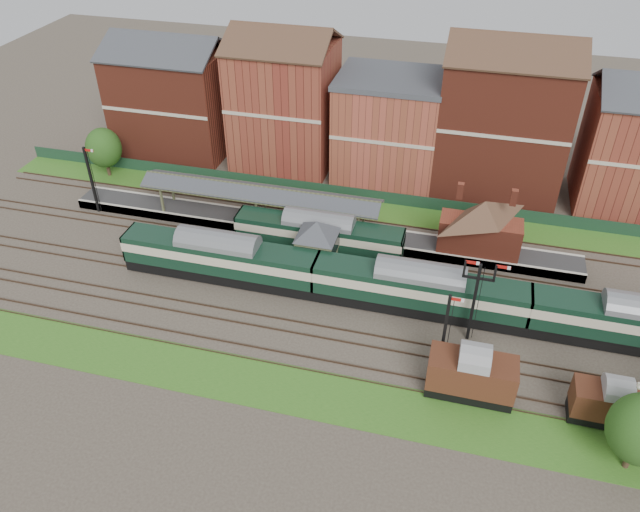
% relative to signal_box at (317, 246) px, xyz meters
% --- Properties ---
extents(ground, '(160.00, 160.00, 0.00)m').
position_rel_signal_box_xyz_m(ground, '(3.00, -3.25, -3.19)').
color(ground, '#473D33').
rests_on(ground, ground).
extents(grass_back, '(90.00, 4.50, 0.06)m').
position_rel_signal_box_xyz_m(grass_back, '(3.00, 12.75, -3.16)').
color(grass_back, '#2D6619').
rests_on(grass_back, ground).
extents(grass_front, '(90.00, 5.00, 0.06)m').
position_rel_signal_box_xyz_m(grass_front, '(3.00, -15.25, -3.16)').
color(grass_front, '#2D6619').
rests_on(grass_front, ground).
extents(fence, '(90.00, 0.12, 1.50)m').
position_rel_signal_box_xyz_m(fence, '(3.00, 14.75, -2.44)').
color(fence, '#193823').
rests_on(fence, ground).
extents(platform, '(55.00, 3.40, 1.00)m').
position_rel_signal_box_xyz_m(platform, '(-2.00, 6.50, -2.69)').
color(platform, '#2D2D2D').
rests_on(platform, ground).
extents(signal_box, '(5.40, 5.40, 6.00)m').
position_rel_signal_box_xyz_m(signal_box, '(0.00, 0.00, 0.00)').
color(signal_box, '#667B57').
rests_on(signal_box, ground).
extents(brick_hut, '(3.20, 2.64, 2.94)m').
position_rel_signal_box_xyz_m(brick_hut, '(8.00, 0.00, -2.00)').
color(brick_hut, maroon).
rests_on(brick_hut, ground).
extents(station_building, '(8.10, 8.10, 5.90)m').
position_rel_signal_box_xyz_m(station_building, '(15.00, 6.50, 0.76)').
color(station_building, maroon).
rests_on(station_building, platform).
extents(canopy, '(26.00, 3.89, 4.08)m').
position_rel_signal_box_xyz_m(canopy, '(-8.00, 6.50, 1.39)').
color(canopy, '#45482D').
rests_on(canopy, platform).
extents(semaphore_bracket, '(3.60, 0.25, 8.18)m').
position_rel_signal_box_xyz_m(semaphore_bracket, '(15.04, -5.75, 1.44)').
color(semaphore_bracket, black).
rests_on(semaphore_bracket, ground).
extents(semaphore_platform_end, '(1.23, 0.25, 8.00)m').
position_rel_signal_box_xyz_m(semaphore_platform_end, '(-26.98, 4.75, 0.96)').
color(semaphore_platform_end, black).
rests_on(semaphore_platform_end, ground).
extents(semaphore_siding, '(1.23, 0.25, 8.00)m').
position_rel_signal_box_xyz_m(semaphore_siding, '(13.02, -10.25, 0.96)').
color(semaphore_siding, black).
rests_on(semaphore_siding, ground).
extents(town_backdrop, '(69.00, 10.00, 16.00)m').
position_rel_signal_box_xyz_m(town_backdrop, '(2.82, 21.75, 3.81)').
color(town_backdrop, maroon).
rests_on(town_backdrop, ground).
extents(dmu_train, '(57.08, 3.00, 4.38)m').
position_rel_signal_box_xyz_m(dmu_train, '(10.25, -3.25, -0.64)').
color(dmu_train, black).
rests_on(dmu_train, ground).
extents(platform_railcar, '(17.20, 2.71, 3.96)m').
position_rel_signal_box_xyz_m(platform_railcar, '(-0.68, 3.25, -0.87)').
color(platform_railcar, black).
rests_on(platform_railcar, ground).
extents(goods_van_a, '(6.63, 2.87, 4.02)m').
position_rel_signal_box_xyz_m(goods_van_a, '(15.47, -12.25, -0.92)').
color(goods_van_a, black).
rests_on(goods_van_a, ground).
extents(goods_van_b, '(5.66, 2.45, 3.44)m').
position_rel_signal_box_xyz_m(goods_van_b, '(25.64, -12.25, -1.23)').
color(goods_van_b, black).
rests_on(goods_van_b, ground).
extents(tree_back, '(4.27, 4.27, 6.24)m').
position_rel_signal_box_xyz_m(tree_back, '(-30.21, 12.66, 0.58)').
color(tree_back, '#382619').
rests_on(tree_back, ground).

